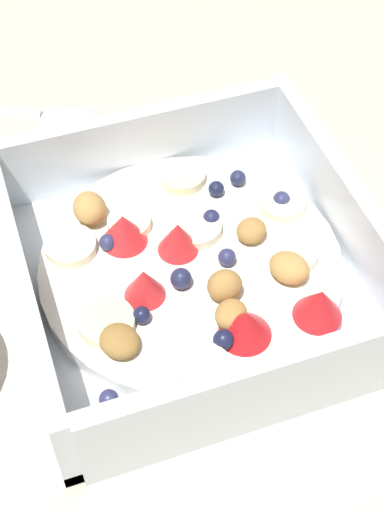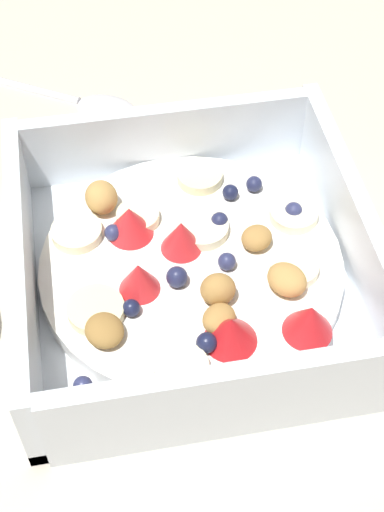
# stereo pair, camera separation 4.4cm
# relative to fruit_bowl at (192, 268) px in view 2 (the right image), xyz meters

# --- Properties ---
(ground_plane) EXTENTS (2.40, 2.40, 0.00)m
(ground_plane) POSITION_rel_fruit_bowl_xyz_m (0.00, 0.01, -0.02)
(ground_plane) COLOR beige
(fruit_bowl) EXTENTS (0.21, 0.21, 0.06)m
(fruit_bowl) POSITION_rel_fruit_bowl_xyz_m (0.00, 0.00, 0.00)
(fruit_bowl) COLOR white
(fruit_bowl) RESTS_ON ground
(spoon) EXTENTS (0.11, 0.16, 0.01)m
(spoon) POSITION_rel_fruit_bowl_xyz_m (0.20, 0.06, -0.02)
(spoon) COLOR silver
(spoon) RESTS_ON ground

